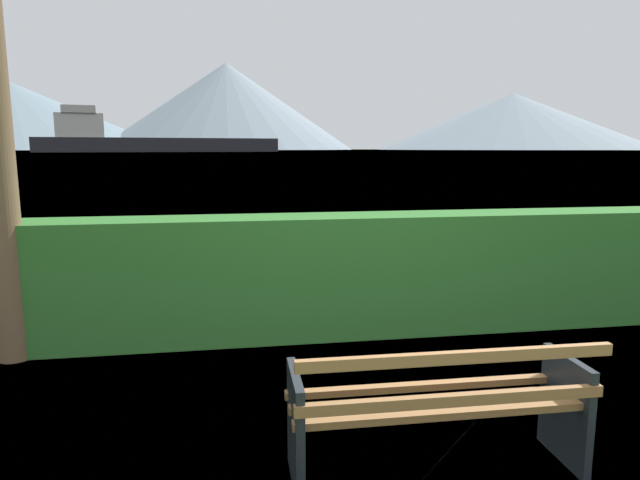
{
  "coord_description": "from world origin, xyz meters",
  "views": [
    {
      "loc": [
        -1.19,
        -2.97,
        1.94
      ],
      "look_at": [
        0.0,
        4.23,
        0.73
      ],
      "focal_mm": 31.27,
      "sensor_mm": 36.0,
      "label": 1
    }
  ],
  "objects": [
    {
      "name": "water_surface",
      "position": [
        0.0,
        308.55,
        0.0
      ],
      "size": [
        620.0,
        620.0,
        0.0
      ],
      "primitive_type": "plane",
      "color": "#7A99A8",
      "rests_on": "ground_plane"
    },
    {
      "name": "cargo_ship_large",
      "position": [
        -38.45,
        260.86,
        5.46
      ],
      "size": [
        107.2,
        39.65,
        19.52
      ],
      "color": "#232328",
      "rests_on": "water_surface"
    },
    {
      "name": "hedge_row",
      "position": [
        0.0,
        2.59,
        0.63
      ],
      "size": [
        11.16,
        0.61,
        1.25
      ],
      "primitive_type": "cube",
      "color": "#2D6B28",
      "rests_on": "ground_plane"
    },
    {
      "name": "distant_hills",
      "position": [
        1.81,
        580.75,
        35.47
      ],
      "size": [
        794.08,
        335.6,
        87.04
      ],
      "color": "slate",
      "rests_on": "ground_plane"
    },
    {
      "name": "fishing_boat_near",
      "position": [
        -55.97,
        259.07,
        0.46
      ],
      "size": [
        8.34,
        4.95,
        1.28
      ],
      "color": "#B2332D",
      "rests_on": "water_surface"
    },
    {
      "name": "ground_plane",
      "position": [
        0.0,
        0.0,
        0.0
      ],
      "size": [
        1400.0,
        1400.0,
        0.0
      ],
      "primitive_type": "plane",
      "color": "#4C6B33"
    },
    {
      "name": "park_bench",
      "position": [
        -0.0,
        -0.06,
        0.43
      ],
      "size": [
        1.77,
        0.59,
        0.87
      ],
      "color": "olive",
      "rests_on": "ground_plane"
    }
  ]
}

